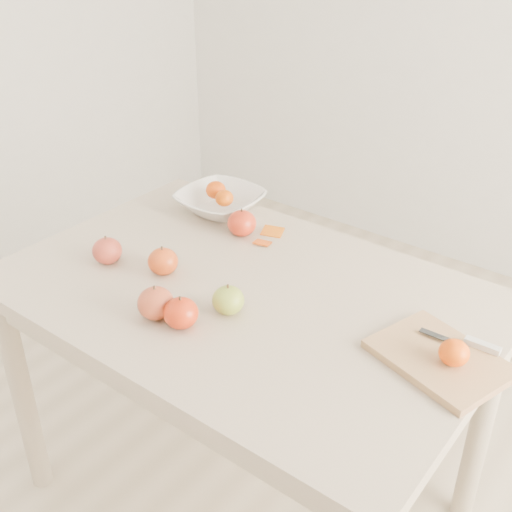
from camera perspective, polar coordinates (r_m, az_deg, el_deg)
The scene contains 16 objects.
ground at distance 2.08m, azimuth -0.90°, elevation -20.52°, with size 3.50×3.50×0.00m, color #C6B293.
table at distance 1.63m, azimuth -1.08°, elevation -5.84°, with size 1.20×0.80×0.75m.
cutting_board at distance 1.40m, azimuth 16.00°, elevation -8.76°, with size 0.26×0.19×0.02m, color tan.
board_tangerine at distance 1.36m, azimuth 17.20°, elevation -8.21°, with size 0.06×0.06×0.05m, color #D53D07.
fruit_bowl at distance 1.94m, azimuth -3.21°, elevation 4.83°, with size 0.25×0.25×0.06m, color white.
bowl_tangerine_near at distance 1.95m, azimuth -3.60°, elevation 5.89°, with size 0.06×0.06×0.05m, color #CB4407.
bowl_tangerine_far at distance 1.90m, azimuth -2.83°, elevation 5.17°, with size 0.06×0.06×0.05m, color #C95707.
orange_peel_a at distance 1.82m, azimuth 1.48°, elevation 2.08°, with size 0.06×0.04×0.00m, color #CF620E.
orange_peel_b at distance 1.77m, azimuth 0.56°, elevation 1.13°, with size 0.04×0.04×0.00m, color #CF4D0E.
paring_knife at distance 1.43m, azimuth 18.93°, elevation -7.43°, with size 0.17×0.05×0.01m.
apple_green at distance 1.47m, azimuth -2.49°, elevation -3.94°, with size 0.08×0.08×0.07m, color olive.
apple_red_d at distance 1.71m, azimuth -13.10°, elevation 0.46°, with size 0.08×0.08×0.07m, color maroon.
apple_red_a at distance 1.80m, azimuth -1.27°, elevation 2.93°, with size 0.08×0.08×0.07m, color #9E1414.
apple_red_e at distance 1.44m, azimuth -6.69°, elevation -5.06°, with size 0.08×0.08×0.07m, color #9D0E06.
apple_red_c at distance 1.47m, azimuth -8.90°, elevation -4.16°, with size 0.08×0.08×0.08m, color maroon.
apple_red_b at distance 1.64m, azimuth -8.27°, elevation -0.48°, with size 0.08×0.08×0.07m, color #9C190E.
Camera 1 is at (0.83, -1.03, 1.61)m, focal length 45.00 mm.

